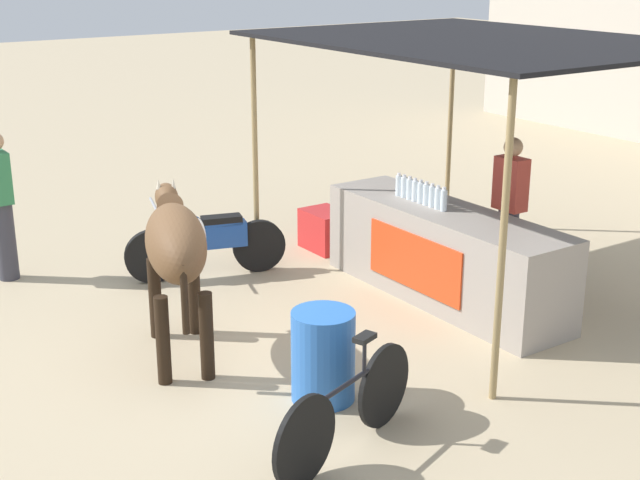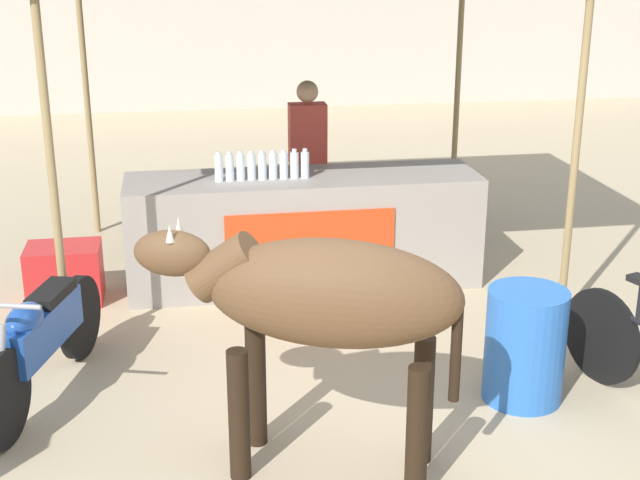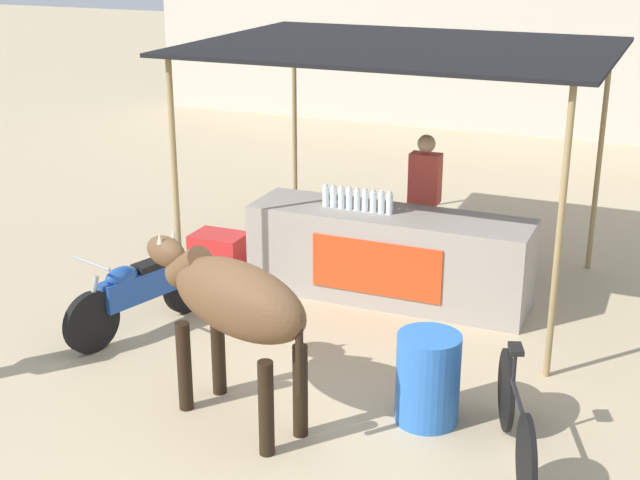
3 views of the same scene
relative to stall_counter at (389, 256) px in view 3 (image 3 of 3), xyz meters
The scene contains 10 objects.
ground_plane 2.25m from the stall_counter, 90.00° to the right, with size 60.00×60.00×0.00m, color tan.
stall_counter is the anchor object (origin of this frame).
stall_awning 2.10m from the stall_counter, 90.00° to the left, with size 4.20×3.20×2.66m.
water_bottle_row 0.69m from the stall_counter, behind, with size 0.79×0.07×0.25m.
vendor_behind_counter 0.85m from the stall_counter, 78.60° to the left, with size 0.34×0.22×1.65m.
cooler_box 2.03m from the stall_counter, behind, with size 0.60×0.44×0.48m, color red.
water_barrel 2.54m from the stall_counter, 63.99° to the right, with size 0.52×0.52×0.76m, color blue.
cow 2.93m from the stall_counter, 96.34° to the right, with size 1.83×0.98×1.44m.
motorcycle_parked 2.65m from the stall_counter, 138.12° to the right, with size 0.72×1.75×0.90m.
bicycle_leaning 3.21m from the stall_counter, 54.09° to the right, with size 0.59×1.58×0.85m.
Camera 3 is at (2.80, -6.28, 3.82)m, focal length 50.00 mm.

